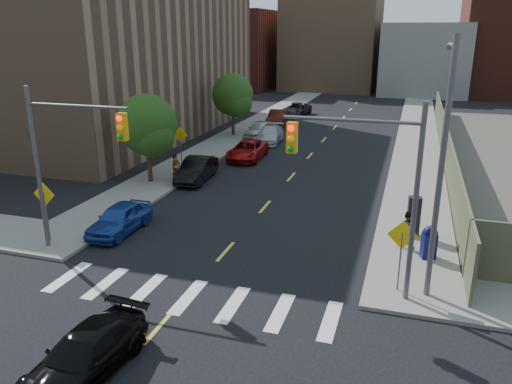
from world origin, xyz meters
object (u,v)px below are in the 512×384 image
Objects in this scene: payphone at (414,216)px; parked_car_silver at (269,135)px; parked_car_black at (197,170)px; parked_car_white at (260,130)px; parked_car_maroon at (278,118)px; pedestrian_east at (407,229)px; parked_car_grey at (296,109)px; parked_car_red at (247,150)px; mailbox at (429,243)px; black_sedan at (85,355)px; pedestrian_west at (176,169)px; parked_car_blue at (120,219)px.

parked_car_silver is at bearing 115.81° from payphone.
parked_car_white is at bearing 85.48° from parked_car_black.
pedestrian_east is (12.86, -26.46, 0.19)m from parked_car_maroon.
parked_car_red is at bearing -81.74° from parked_car_grey.
mailbox is (13.77, -21.37, 0.06)m from parked_car_white.
parked_car_black reaches higher than black_sedan.
parked_car_black is 1.51m from pedestrian_west.
black_sedan is (4.70, -31.70, -0.12)m from parked_car_white.
black_sedan is (4.70, -37.62, -0.15)m from parked_car_maroon.
parked_car_blue is at bearing -173.81° from payphone.
black_sedan is (4.70, -18.08, -0.09)m from parked_car_black.
pedestrian_west is (-13.92, 4.26, -0.04)m from payphone.
parked_car_blue is 7.64m from pedestrian_west.
pedestrian_east reaches higher than parked_car_maroon.
mailbox is at bearing 4.91° from parked_car_blue.
payphone reaches higher than parked_car_red.
parked_car_black reaches higher than parked_car_grey.
payphone is (13.12, -19.12, 0.32)m from parked_car_white.
payphone is (11.82, -17.60, 0.39)m from parked_car_silver.
parked_car_red is 2.94× the size of pedestrian_east.
black_sedan is (4.70, -9.25, -0.05)m from parked_car_blue.
mailbox is at bearing 154.54° from pedestrian_east.
pedestrian_west is 1.08× the size of pedestrian_east.
black_sedan is 2.65× the size of pedestrian_east.
payphone is 14.55m from pedestrian_west.
black_sedan is (3.40, -24.30, -0.04)m from parked_car_red.
black_sedan is (4.40, -44.38, -0.07)m from parked_car_grey.
parked_car_silver reaches higher than parked_car_blue.
pedestrian_east is at bearing 119.59° from mailbox.
parked_car_black is 14.23m from payphone.
pedestrian_west reaches higher than black_sedan.
parked_car_grey is at bearing -52.63° from pedestrian_east.
payphone is at bearing -67.48° from parked_car_maroon.
parked_car_blue is at bearing -98.18° from parked_car_silver.
parked_car_red is 24.54m from black_sedan.
pedestrian_east is at bearing -91.75° from pedestrian_west.
pedestrian_west is at bearing -86.88° from parked_car_grey.
parked_car_black reaches higher than parked_car_silver.
payphone reaches higher than parked_car_white.
parked_car_white is at bearing 90.41° from parked_car_blue.
parked_car_white reaches higher than parked_car_black.
pedestrian_west reaches higher than mailbox.
payphone is (13.12, -5.50, 0.35)m from parked_car_black.
parked_car_white is 24.24m from pedestrian_east.
parked_car_grey is 44.60m from black_sedan.
parked_car_blue is 13.82m from mailbox.
parked_car_grey is at bearing 84.83° from parked_car_black.
parked_car_white is at bearing -85.94° from parked_car_grey.
pedestrian_east is (-0.91, 0.83, 0.16)m from mailbox.
parked_car_black is at bearing -85.22° from parked_car_white.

